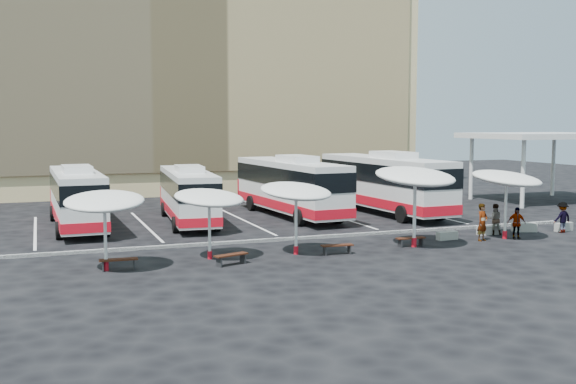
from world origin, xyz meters
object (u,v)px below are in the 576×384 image
object	(u,v)px
wood_bench_0	(118,261)
conc_bench_0	(447,236)
bus_0	(76,196)
sunshade_0	(104,201)
wood_bench_1	(231,257)
passenger_0	(482,222)
conc_bench_1	(488,230)
conc_bench_2	(524,227)
sunshade_3	(415,177)
passenger_2	(517,223)
passenger_3	(562,217)
bus_1	(188,193)
conc_bench_3	(564,227)
bus_2	(290,185)
passenger_1	(495,219)
bus_3	(384,181)
sunshade_2	(296,192)
sunshade_1	(209,198)
wood_bench_3	(411,240)
wood_bench_2	(337,247)
sunshade_4	(507,179)

from	to	relation	value
wood_bench_0	conc_bench_0	distance (m)	16.63
conc_bench_0	bus_0	bearing A→B (deg)	148.44
bus_0	sunshade_0	distance (m)	12.21
wood_bench_1	passenger_0	distance (m)	13.55
conc_bench_1	conc_bench_2	distance (m)	2.46
sunshade_3	wood_bench_0	xyz separation A→B (m)	(-13.93, -0.34, -3.03)
passenger_2	passenger_3	world-z (taller)	passenger_3
sunshade_3	passenger_0	size ratio (longest dim) A/B	2.28
bus_1	conc_bench_3	distance (m)	21.52
bus_2	conc_bench_3	distance (m)	16.37
passenger_1	passenger_2	xyz separation A→B (m)	(0.17, -1.49, -0.01)
bus_1	sunshade_3	bearing A→B (deg)	-48.88
conc_bench_2	passenger_0	xyz separation A→B (m)	(-3.95, -1.60, 0.71)
bus_3	passenger_0	xyz separation A→B (m)	(-0.41, -11.15, -1.16)
bus_3	conc_bench_1	bearing A→B (deg)	-86.90
wood_bench_1	conc_bench_3	size ratio (longest dim) A/B	1.27
conc_bench_1	conc_bench_2	size ratio (longest dim) A/B	0.94
wood_bench_1	conc_bench_2	xyz separation A→B (m)	(17.43, 2.82, -0.11)
bus_1	conc_bench_1	size ratio (longest dim) A/B	9.12
sunshade_2	passenger_2	world-z (taller)	sunshade_2
sunshade_1	passenger_1	bearing A→B (deg)	3.64
bus_2	wood_bench_3	size ratio (longest dim) A/B	8.66
conc_bench_1	passenger_3	size ratio (longest dim) A/B	0.73
wood_bench_0	wood_bench_1	xyz separation A→B (m)	(4.55, -0.61, -0.01)
bus_3	passenger_1	world-z (taller)	bus_3
passenger_2	conc_bench_2	bearing A→B (deg)	60.05
sunshade_1	bus_0	bearing A→B (deg)	113.58
passenger_1	passenger_3	world-z (taller)	passenger_3
bus_3	sunshade_2	bearing A→B (deg)	-136.55
wood_bench_1	passenger_3	bearing A→B (deg)	5.52
wood_bench_2	conc_bench_0	world-z (taller)	wood_bench_2
conc_bench_1	conc_bench_0	bearing A→B (deg)	-168.76
conc_bench_3	passenger_3	xyz separation A→B (m)	(-0.52, -0.42, 0.61)
bus_1	passenger_1	world-z (taller)	bus_1
bus_1	bus_2	bearing A→B (deg)	9.90
bus_0	bus_2	size ratio (longest dim) A/B	0.91
wood_bench_2	bus_1	bearing A→B (deg)	109.59
sunshade_0	passenger_2	size ratio (longest dim) A/B	2.30
bus_3	wood_bench_0	bearing A→B (deg)	-150.76
wood_bench_3	conc_bench_2	distance (m)	8.33
conc_bench_0	passenger_1	size ratio (longest dim) A/B	0.68
sunshade_2	passenger_0	world-z (taller)	sunshade_2
bus_0	bus_3	size ratio (longest dim) A/B	0.87
bus_0	conc_bench_3	world-z (taller)	bus_0
bus_2	sunshade_1	bearing A→B (deg)	-128.77
wood_bench_2	wood_bench_3	size ratio (longest dim) A/B	1.03
sunshade_4	passenger_1	distance (m)	2.59
bus_3	passenger_2	xyz separation A→B (m)	(1.56, -11.33, -1.28)
sunshade_0	sunshade_2	bearing A→B (deg)	3.47
wood_bench_2	wood_bench_1	bearing A→B (deg)	-174.06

